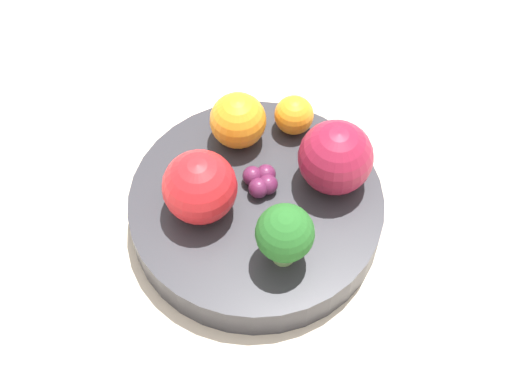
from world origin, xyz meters
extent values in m
plane|color=gray|center=(0.00, 0.00, 0.00)|extent=(6.00, 6.00, 0.00)
cube|color=beige|center=(0.00, 0.00, 0.01)|extent=(1.20, 1.20, 0.02)
cylinder|color=#2D2D33|center=(0.00, 0.00, 0.04)|extent=(0.22, 0.22, 0.03)
cylinder|color=#8CB76B|center=(0.04, -0.04, 0.07)|extent=(0.02, 0.02, 0.02)
sphere|color=#236023|center=(0.04, -0.04, 0.09)|extent=(0.05, 0.05, 0.05)
sphere|color=red|center=(-0.04, -0.03, 0.09)|extent=(0.06, 0.06, 0.06)
sphere|color=maroon|center=(0.05, 0.04, 0.09)|extent=(0.06, 0.06, 0.06)
sphere|color=orange|center=(-0.04, 0.05, 0.08)|extent=(0.05, 0.05, 0.05)
sphere|color=orange|center=(0.00, 0.08, 0.07)|extent=(0.03, 0.03, 0.03)
sphere|color=#5B1E42|center=(0.01, 0.01, 0.06)|extent=(0.02, 0.02, 0.02)
sphere|color=#5B1E42|center=(0.00, 0.02, 0.06)|extent=(0.02, 0.02, 0.02)
sphere|color=#5B1E42|center=(-0.01, 0.01, 0.06)|extent=(0.02, 0.02, 0.02)
sphere|color=#5B1E42|center=(0.00, 0.01, 0.06)|extent=(0.02, 0.02, 0.02)
camera|label=1|loc=(0.13, -0.30, 0.55)|focal=50.00mm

